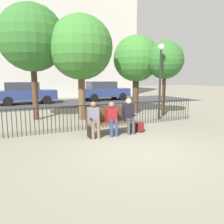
{
  "coord_description": "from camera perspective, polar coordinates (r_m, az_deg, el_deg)",
  "views": [
    {
      "loc": [
        -3.07,
        -4.69,
        1.96
      ],
      "look_at": [
        0.0,
        1.92,
        0.8
      ],
      "focal_mm": 35.0,
      "sensor_mm": 36.0,
      "label": 1
    }
  ],
  "objects": [
    {
      "name": "ground_plane",
      "position": [
        5.94,
        7.93,
        -10.3
      ],
      "size": [
        80.0,
        80.0,
        0.0
      ],
      "primitive_type": "plane",
      "color": "gray"
    },
    {
      "name": "park_bench",
      "position": [
        7.5,
        -0.26,
        -2.22
      ],
      "size": [
        1.73,
        0.45,
        0.92
      ],
      "color": "#4C331E",
      "rests_on": "ground"
    },
    {
      "name": "seated_person_0",
      "position": [
        7.1,
        -4.77,
        -1.53
      ],
      "size": [
        0.34,
        0.39,
        1.19
      ],
      "color": "brown",
      "rests_on": "ground"
    },
    {
      "name": "seated_person_1",
      "position": [
        7.35,
        -0.01,
        -1.24
      ],
      "size": [
        0.34,
        0.39,
        1.15
      ],
      "color": "navy",
      "rests_on": "ground"
    },
    {
      "name": "seated_person_2",
      "position": [
        7.64,
        4.41,
        -0.53
      ],
      "size": [
        0.34,
        0.39,
        1.24
      ],
      "color": "#3D3D42",
      "rests_on": "ground"
    },
    {
      "name": "backpack",
      "position": [
        7.97,
        7.31,
        -3.98
      ],
      "size": [
        0.25,
        0.21,
        0.36
      ],
      "color": "maroon",
      "rests_on": "ground"
    },
    {
      "name": "fence_railing",
      "position": [
        8.4,
        -3.24,
        -0.57
      ],
      "size": [
        9.01,
        0.03,
        0.95
      ],
      "color": "black",
      "rests_on": "ground"
    },
    {
      "name": "tree_0",
      "position": [
        12.16,
        6.32,
        13.57
      ],
      "size": [
        2.46,
        2.46,
        4.19
      ],
      "color": "#422D1E",
      "rests_on": "ground"
    },
    {
      "name": "tree_1",
      "position": [
        10.3,
        -8.16,
        16.22
      ],
      "size": [
        2.88,
        2.88,
        4.72
      ],
      "color": "brown",
      "rests_on": "ground"
    },
    {
      "name": "tree_2",
      "position": [
        10.83,
        -20.17,
        17.58
      ],
      "size": [
        2.95,
        2.95,
        5.16
      ],
      "color": "#422D1E",
      "rests_on": "ground"
    },
    {
      "name": "tree_3",
      "position": [
        11.74,
        13.63,
        12.94
      ],
      "size": [
        1.91,
        1.91,
        3.78
      ],
      "color": "#4C3823",
      "rests_on": "ground"
    },
    {
      "name": "lamp_post",
      "position": [
        10.34,
        12.53,
        10.68
      ],
      "size": [
        0.28,
        0.28,
        3.44
      ],
      "color": "black",
      "rests_on": "ground"
    },
    {
      "name": "street_surface",
      "position": [
        17.09,
        -14.4,
        2.17
      ],
      "size": [
        24.0,
        6.0,
        0.01
      ],
      "color": "#333335",
      "rests_on": "ground"
    },
    {
      "name": "parked_car_0",
      "position": [
        19.01,
        -2.15,
        5.65
      ],
      "size": [
        4.2,
        1.94,
        1.62
      ],
      "color": "navy",
      "rests_on": "ground"
    },
    {
      "name": "parked_car_1",
      "position": [
        17.52,
        -21.64,
        4.74
      ],
      "size": [
        4.2,
        1.94,
        1.62
      ],
      "color": "navy",
      "rests_on": "ground"
    },
    {
      "name": "building_facade",
      "position": [
        25.36,
        -18.59,
        19.66
      ],
      "size": [
        20.0,
        6.0,
        13.67
      ],
      "color": "beige",
      "rests_on": "ground"
    }
  ]
}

